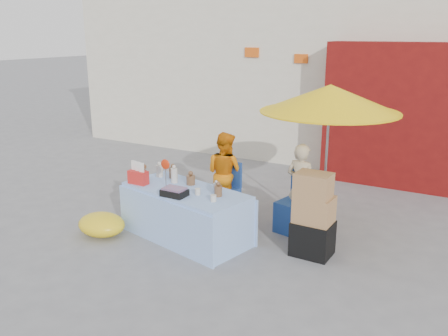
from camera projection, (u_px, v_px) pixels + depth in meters
The scene contains 10 objects.
ground at pixel (181, 248), 6.32m from camera, with size 80.00×80.00×0.00m, color slate.
backdrop at pixel (371, 17), 11.50m from camera, with size 14.00×8.00×7.80m.
market_table at pixel (186, 213), 6.54m from camera, with size 1.99×1.26×1.12m.
chair_left at pixel (221, 200), 7.36m from camera, with size 0.57×0.56×0.85m.
chair_right at pixel (297, 215), 6.77m from camera, with size 0.57×0.56×0.85m.
vendor_orange at pixel (225, 173), 7.36m from camera, with size 0.63×0.49×1.30m, color orange.
vendor_beige at pixel (301, 187), 6.78m from camera, with size 0.46×0.30×1.27m, color #C9B58E.
umbrella at pixel (330, 99), 6.41m from camera, with size 1.90×1.90×2.09m.
box_stack at pixel (313, 218), 5.99m from camera, with size 0.50×0.42×1.10m.
tarp_bundle at pixel (102, 224), 6.67m from camera, with size 0.70×0.56×0.32m, color yellow.
Camera 1 is at (3.33, -4.75, 2.77)m, focal length 38.00 mm.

